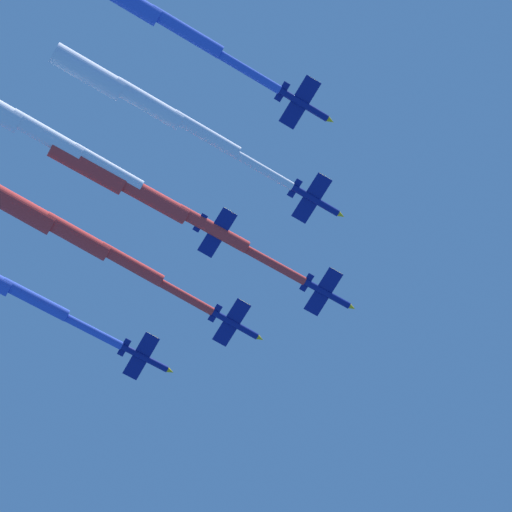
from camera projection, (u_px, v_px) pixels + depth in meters
jet_lead at (151, 198)px, 186.67m from camera, size 56.50×11.35×3.85m
jet_port_inner at (77, 238)px, 189.28m from camera, size 51.62×11.68×3.90m
jet_starboard_inner at (148, 105)px, 181.62m from camera, size 52.88×11.46×3.80m
jet_port_mid at (47, 137)px, 182.83m from camera, size 54.45×11.87×3.85m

